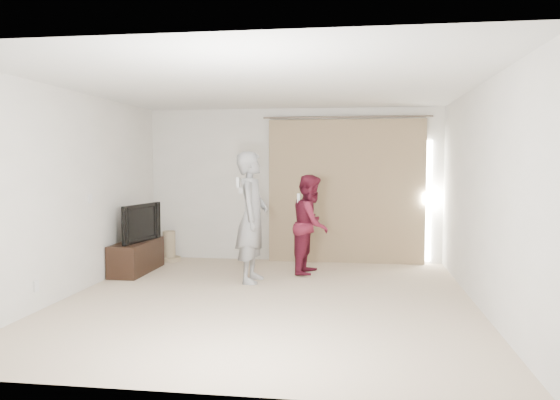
% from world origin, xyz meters
% --- Properties ---
extents(floor, '(5.50, 5.50, 0.00)m').
position_xyz_m(floor, '(0.00, 0.00, 0.00)').
color(floor, beige).
rests_on(floor, ground).
extents(wall_back, '(5.00, 0.04, 2.60)m').
position_xyz_m(wall_back, '(0.00, 2.75, 1.30)').
color(wall_back, silver).
rests_on(wall_back, ground).
extents(wall_left, '(0.04, 5.50, 2.60)m').
position_xyz_m(wall_left, '(-2.50, -0.00, 1.30)').
color(wall_left, silver).
rests_on(wall_left, ground).
extents(ceiling, '(5.00, 5.50, 0.01)m').
position_xyz_m(ceiling, '(0.00, 0.00, 2.60)').
color(ceiling, silver).
rests_on(ceiling, wall_back).
extents(curtain, '(2.80, 0.11, 2.46)m').
position_xyz_m(curtain, '(0.91, 2.68, 1.20)').
color(curtain, tan).
rests_on(curtain, ground).
extents(tv_console, '(0.43, 1.24, 0.48)m').
position_xyz_m(tv_console, '(-2.27, 1.41, 0.24)').
color(tv_console, black).
rests_on(tv_console, ground).
extents(tv, '(0.30, 1.01, 0.58)m').
position_xyz_m(tv, '(-2.27, 1.41, 0.77)').
color(tv, black).
rests_on(tv, tv_console).
extents(scratching_post, '(0.38, 0.38, 0.51)m').
position_xyz_m(scratching_post, '(-2.10, 2.40, 0.21)').
color(scratching_post, tan).
rests_on(scratching_post, ground).
extents(person_man, '(0.46, 0.68, 1.84)m').
position_xyz_m(person_man, '(-0.37, 1.00, 0.92)').
color(person_man, gray).
rests_on(person_man, ground).
extents(person_woman, '(0.67, 0.80, 1.50)m').
position_xyz_m(person_woman, '(0.40, 1.70, 0.75)').
color(person_woman, maroon).
rests_on(person_woman, ground).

